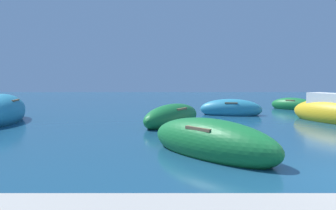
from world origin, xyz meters
name	(u,v)px	position (x,y,z in m)	size (l,w,h in m)	color
moored_boat_0	(1,112)	(-12.27, 9.11, 0.49)	(2.77, 5.34, 1.78)	teal
moored_boat_1	(212,142)	(-2.84, 2.41, 0.38)	(4.07, 4.34, 1.35)	#197233
moored_boat_2	(336,113)	(4.10, 9.11, 0.46)	(3.65, 5.11, 1.74)	gold
moored_boat_3	(232,109)	(-0.41, 12.16, 0.33)	(3.72, 1.91, 1.20)	teal
moored_boat_4	(173,117)	(-3.86, 8.36, 0.34)	(3.39, 4.41, 1.24)	#197233
moored_boat_6	(293,105)	(4.44, 15.45, 0.29)	(2.95, 2.98, 1.02)	#197233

